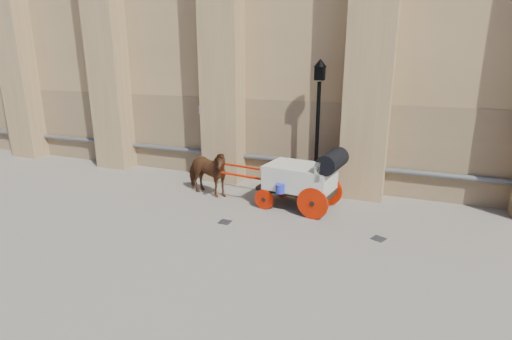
% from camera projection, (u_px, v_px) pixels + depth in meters
% --- Properties ---
extents(ground, '(90.00, 90.00, 0.00)m').
position_uv_depth(ground, '(201.00, 218.00, 11.46)').
color(ground, slate).
rests_on(ground, ground).
extents(horse, '(2.02, 1.26, 1.59)m').
position_uv_depth(horse, '(206.00, 172.00, 13.12)').
color(horse, brown).
rests_on(horse, ground).
extents(carriage, '(4.42, 1.69, 1.89)m').
position_uv_depth(carriage, '(304.00, 176.00, 11.88)').
color(carriage, black).
rests_on(carriage, ground).
extents(street_lamp, '(0.41, 0.41, 4.39)m').
position_uv_depth(street_lamp, '(318.00, 124.00, 12.86)').
color(street_lamp, black).
rests_on(street_lamp, ground).
extents(drain_grate_near, '(0.32, 0.32, 0.01)m').
position_uv_depth(drain_grate_near, '(225.00, 222.00, 11.16)').
color(drain_grate_near, black).
rests_on(drain_grate_near, ground).
extents(drain_grate_far, '(0.42, 0.42, 0.01)m').
position_uv_depth(drain_grate_far, '(378.00, 239.00, 10.14)').
color(drain_grate_far, black).
rests_on(drain_grate_far, ground).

